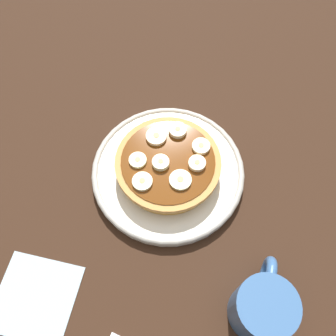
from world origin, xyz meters
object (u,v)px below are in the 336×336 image
at_px(plate, 168,172).
at_px(banana_slice_3, 138,160).
at_px(banana_slice_7, 197,164).
at_px(banana_slice_2, 156,137).
at_px(banana_slice_5, 142,182).
at_px(banana_slice_6, 180,180).
at_px(banana_slice_0, 161,163).
at_px(napkin, 35,298).
at_px(coffee_mug, 263,306).
at_px(pancake_stack, 167,166).
at_px(banana_slice_1, 175,130).
at_px(banana_slice_4, 201,146).

distance_m(plate, banana_slice_3, 0.06).
bearing_deg(plate, banana_slice_7, -82.14).
height_order(banana_slice_2, banana_slice_3, banana_slice_2).
distance_m(banana_slice_3, banana_slice_5, 0.04).
xyz_separation_m(banana_slice_5, banana_slice_7, (0.05, -0.07, 0.00)).
xyz_separation_m(plate, banana_slice_6, (-0.03, -0.03, 0.04)).
bearing_deg(banana_slice_6, banana_slice_5, 108.85).
distance_m(banana_slice_0, banana_slice_2, 0.05).
bearing_deg(napkin, banana_slice_3, -19.76).
bearing_deg(coffee_mug, pancake_stack, 46.94).
distance_m(banana_slice_5, coffee_mug, 0.23).
bearing_deg(banana_slice_1, banana_slice_7, -135.38).
xyz_separation_m(banana_slice_1, banana_slice_5, (-0.10, 0.02, -0.00)).
bearing_deg(banana_slice_0, banana_slice_1, -4.22).
distance_m(banana_slice_4, banana_slice_5, 0.11).
relative_size(banana_slice_2, banana_slice_4, 1.15).
bearing_deg(banana_slice_2, banana_slice_3, 163.10).
distance_m(banana_slice_0, banana_slice_6, 0.04).
distance_m(banana_slice_5, banana_slice_6, 0.06).
relative_size(banana_slice_6, coffee_mug, 0.30).
bearing_deg(banana_slice_7, banana_slice_1, 44.62).
xyz_separation_m(banana_slice_2, banana_slice_5, (-0.08, -0.00, -0.00)).
distance_m(plate, banana_slice_2, 0.06).
distance_m(banana_slice_6, banana_slice_7, 0.04).
distance_m(banana_slice_1, napkin, 0.32).
xyz_separation_m(banana_slice_4, napkin, (-0.27, 0.17, -0.05)).
bearing_deg(banana_slice_6, coffee_mug, -133.24).
distance_m(banana_slice_4, coffee_mug, 0.24).
relative_size(banana_slice_2, banana_slice_7, 1.23).
height_order(banana_slice_2, coffee_mug, coffee_mug).
height_order(banana_slice_5, banana_slice_6, same).
distance_m(banana_slice_0, banana_slice_1, 0.06).
bearing_deg(banana_slice_3, banana_slice_4, -59.68).
bearing_deg(banana_slice_7, pancake_stack, 100.12).
bearing_deg(banana_slice_5, banana_slice_7, -53.82).
relative_size(banana_slice_1, banana_slice_3, 1.04).
bearing_deg(banana_slice_2, napkin, 160.74).
distance_m(banana_slice_0, coffee_mug, 0.24).
height_order(banana_slice_0, banana_slice_2, banana_slice_0).
height_order(plate, banana_slice_1, banana_slice_1).
bearing_deg(banana_slice_0, pancake_stack, -52.53).
bearing_deg(banana_slice_6, banana_slice_1, 20.89).
xyz_separation_m(banana_slice_2, banana_slice_3, (-0.05, 0.01, -0.00)).
relative_size(banana_slice_0, banana_slice_2, 0.80).
height_order(banana_slice_1, banana_slice_2, banana_slice_1).
xyz_separation_m(banana_slice_0, coffee_mug, (-0.16, -0.18, -0.01)).
bearing_deg(banana_slice_7, plate, 97.86).
relative_size(plate, napkin, 2.22).
bearing_deg(banana_slice_7, napkin, 145.30).
bearing_deg(banana_slice_6, banana_slice_2, 42.17).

